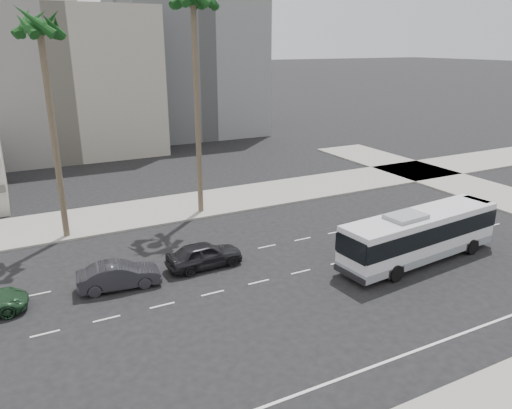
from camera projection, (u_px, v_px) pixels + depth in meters
ground at (339, 263)px, 31.94m from camera, size 700.00×700.00×0.00m
sidewalk_north at (239, 198)px, 44.99m from camera, size 120.00×7.00×0.15m
midrise_beige_west at (54, 82)px, 61.83m from camera, size 24.00×18.00×18.00m
midrise_gray_center at (184, 48)px, 75.14m from camera, size 20.00×20.00×26.00m
highrise_far at (165, 12)px, 272.05m from camera, size 22.00×22.00×60.00m
city_bus at (420, 234)px, 31.76m from camera, size 12.45×3.87×3.52m
car_a at (204, 255)px, 31.11m from camera, size 2.11×4.97×1.68m
car_b at (119, 275)px, 28.46m from camera, size 2.15×4.92×1.57m
palm_near at (193, 3)px, 36.13m from camera, size 5.43×5.43×18.25m
palm_mid at (40, 32)px, 31.52m from camera, size 5.19×5.19×16.03m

